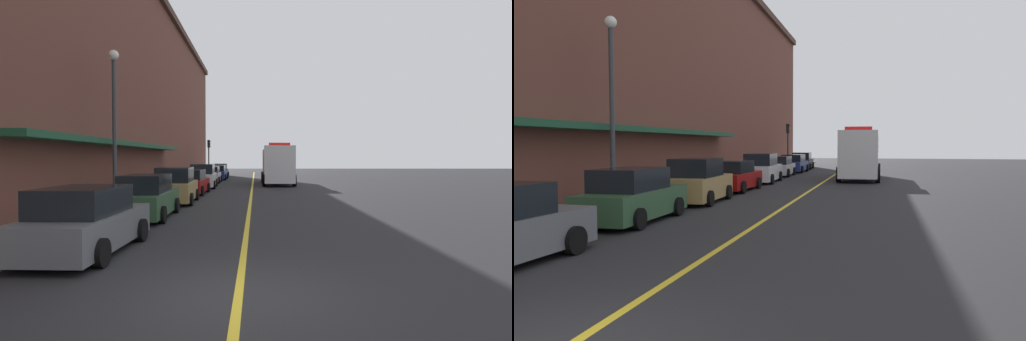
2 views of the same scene
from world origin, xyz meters
TOP-DOWN VIEW (x-y plane):
  - ground_plane at (0.00, 25.00)m, footprint 112.00×112.00m
  - sidewalk_left at (-6.20, 25.00)m, footprint 2.40×70.00m
  - lane_center_stripe at (0.00, 25.00)m, footprint 0.16×70.00m
  - brick_building_left at (-12.82, 24.00)m, footprint 12.01×64.00m
  - parked_car_1 at (-3.97, 9.08)m, footprint 2.06×4.65m
  - parked_car_2 at (-3.88, 14.34)m, footprint 2.20×4.30m
  - parked_car_3 at (-3.92, 19.57)m, footprint 2.14×4.62m
  - parked_car_4 at (-3.87, 25.36)m, footprint 2.24×4.93m
  - parked_car_5 at (-3.98, 31.58)m, footprint 1.99×4.25m
  - parked_car_6 at (-3.89, 37.16)m, footprint 2.14×4.86m
  - parked_car_7 at (-4.03, 42.63)m, footprint 2.18×4.35m
  - box_truck at (2.20, 29.79)m, footprint 2.80×8.93m
  - parking_meter_0 at (-5.35, 39.30)m, footprint 0.14×0.18m
  - parking_meter_1 at (-5.35, 26.54)m, footprint 0.14×0.18m
  - parking_meter_3 at (-5.35, 33.16)m, footprint 0.14×0.18m
  - parking_meter_4 at (-5.35, 15.60)m, footprint 0.14×0.18m
  - street_lamp_left at (-5.95, 11.22)m, footprint 0.44×0.44m
  - traffic_light_near at (-5.29, 41.71)m, footprint 0.38×0.36m

SIDE VIEW (x-z plane):
  - ground_plane at x=0.00m, z-range 0.00..0.00m
  - lane_center_stripe at x=0.00m, z-range 0.00..0.01m
  - sidewalk_left at x=-6.20m, z-range 0.00..0.15m
  - parked_car_5 at x=-3.98m, z-range -0.04..1.50m
  - parked_car_6 at x=-3.89m, z-range -0.04..1.52m
  - parked_car_3 at x=-3.92m, z-range -0.04..1.56m
  - parked_car_7 at x=-4.03m, z-range -0.05..1.59m
  - parked_car_1 at x=-3.97m, z-range -0.05..1.65m
  - parked_car_2 at x=-3.88m, z-range -0.07..1.80m
  - parked_car_4 at x=-3.87m, z-range -0.07..1.80m
  - parking_meter_0 at x=-5.35m, z-range 0.39..1.72m
  - parking_meter_1 at x=-5.35m, z-range 0.39..1.72m
  - parking_meter_3 at x=-5.35m, z-range 0.39..1.72m
  - parking_meter_4 at x=-5.35m, z-range 0.39..1.72m
  - box_truck at x=2.20m, z-range -0.08..3.49m
  - traffic_light_near at x=-5.29m, z-range 1.01..5.31m
  - street_lamp_left at x=-5.95m, z-range 0.93..7.87m
  - brick_building_left at x=-12.82m, z-range 0.01..15.52m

